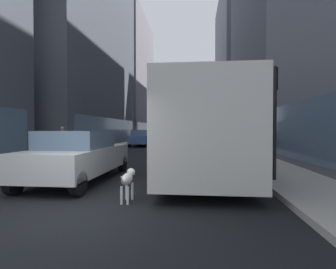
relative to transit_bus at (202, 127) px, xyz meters
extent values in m
plane|color=black|center=(-2.80, 28.70, -1.78)|extent=(120.00, 120.00, 0.00)
cube|color=#ADA89E|center=(-8.50, 28.70, -1.70)|extent=(2.40, 110.00, 0.15)
cube|color=#ADA89E|center=(2.90, 28.70, -1.70)|extent=(2.40, 110.00, 0.15)
cube|color=#4C515B|center=(-14.70, 15.37, 12.54)|extent=(11.70, 19.34, 28.63)
cube|color=slate|center=(-8.87, 15.37, -0.18)|extent=(0.08, 17.40, 2.40)
cube|color=slate|center=(-14.70, 34.60, 8.92)|extent=(11.59, 16.19, 21.39)
cube|color=slate|center=(-8.92, 34.60, -0.18)|extent=(0.08, 14.57, 2.40)
cube|color=slate|center=(3.97, -2.59, -0.18)|extent=(0.08, 13.87, 2.40)
cube|color=#4C515B|center=(9.10, 16.42, 12.21)|extent=(8.87, 20.10, 27.98)
cube|color=slate|center=(4.69, 16.42, -0.18)|extent=(0.08, 18.09, 2.40)
cube|color=slate|center=(9.10, 39.89, 11.98)|extent=(9.56, 22.64, 27.51)
cube|color=slate|center=(4.34, 39.89, -0.18)|extent=(0.08, 20.38, 2.40)
cube|color=silver|center=(0.00, -0.01, -0.10)|extent=(2.55, 11.50, 2.75)
cube|color=slate|center=(0.00, -0.01, 0.39)|extent=(2.57, 11.04, 0.90)
cube|color=black|center=(0.00, 5.69, -1.23)|extent=(2.55, 0.16, 0.44)
cylinder|color=black|center=(-1.12, 3.54, -1.28)|extent=(0.30, 1.00, 1.00)
cylinder|color=black|center=(1.13, 3.54, -1.28)|extent=(0.30, 1.00, 1.00)
cylinder|color=black|center=(-1.12, -4.16, -1.28)|extent=(0.30, 1.00, 1.00)
cylinder|color=black|center=(1.13, -4.16, -1.28)|extent=(0.30, 1.00, 1.00)
cube|color=silver|center=(-1.45, 5.14, 0.72)|extent=(0.08, 0.24, 0.40)
cube|color=black|center=(-4.00, 22.89, -1.08)|extent=(1.71, 4.58, 0.75)
cube|color=slate|center=(-4.00, 22.66, -0.43)|extent=(1.57, 2.06, 0.55)
cylinder|color=black|center=(-4.75, 24.77, -1.46)|extent=(0.22, 0.64, 0.64)
cylinder|color=black|center=(-3.25, 24.77, -1.46)|extent=(0.22, 0.64, 0.64)
cylinder|color=black|center=(-4.75, 21.01, -1.46)|extent=(0.22, 0.64, 0.64)
cylinder|color=black|center=(-3.25, 21.01, -1.46)|extent=(0.22, 0.64, 0.64)
cube|color=slate|center=(-4.00, 31.19, -1.08)|extent=(1.76, 4.09, 0.75)
cube|color=slate|center=(-4.00, 30.99, -0.43)|extent=(1.62, 1.84, 0.55)
cylinder|color=black|center=(-4.77, 32.82, -1.46)|extent=(0.22, 0.64, 0.64)
cylinder|color=black|center=(-3.23, 32.82, -1.46)|extent=(0.22, 0.64, 0.64)
cylinder|color=black|center=(-4.77, 29.56, -1.46)|extent=(0.22, 0.64, 0.64)
cylinder|color=black|center=(-3.23, 29.56, -1.46)|extent=(0.22, 0.64, 0.64)
cube|color=#B7BABF|center=(-4.00, 35.97, -1.08)|extent=(1.95, 4.00, 0.75)
cube|color=slate|center=(-4.00, 35.77, -0.43)|extent=(1.79, 1.80, 0.55)
cylinder|color=black|center=(-4.86, 37.55, -1.46)|extent=(0.22, 0.64, 0.64)
cylinder|color=black|center=(-3.14, 37.55, -1.46)|extent=(0.22, 0.64, 0.64)
cylinder|color=black|center=(-4.86, 34.38, -1.46)|extent=(0.22, 0.64, 0.64)
cylinder|color=black|center=(-3.14, 34.38, -1.46)|extent=(0.22, 0.64, 0.64)
cube|color=#4C6BB7|center=(-5.60, 14.44, -1.08)|extent=(1.74, 4.35, 0.75)
cube|color=slate|center=(-5.60, 14.22, -0.43)|extent=(1.60, 1.96, 0.55)
cylinder|color=black|center=(-6.36, 16.19, -1.46)|extent=(0.22, 0.64, 0.64)
cylinder|color=black|center=(-4.84, 16.19, -1.46)|extent=(0.22, 0.64, 0.64)
cylinder|color=black|center=(-6.36, 12.68, -1.46)|extent=(0.22, 0.64, 0.64)
cylinder|color=black|center=(-4.84, 12.68, -1.46)|extent=(0.22, 0.64, 0.64)
cube|color=silver|center=(-4.00, -3.02, -1.08)|extent=(1.93, 4.77, 0.75)
cube|color=slate|center=(-4.00, -3.26, -0.43)|extent=(1.77, 2.15, 0.55)
cylinder|color=black|center=(-4.85, -1.05, -1.46)|extent=(0.22, 0.64, 0.64)
cylinder|color=black|center=(-3.15, -1.05, -1.46)|extent=(0.22, 0.64, 0.64)
cylinder|color=black|center=(-4.85, -4.99, -1.46)|extent=(0.22, 0.64, 0.64)
cylinder|color=black|center=(-3.15, -4.99, -1.46)|extent=(0.22, 0.64, 0.64)
cube|color=#A51919|center=(-1.60, 16.96, -0.28)|extent=(2.30, 2.00, 2.10)
cube|color=silver|center=(-1.60, 13.21, -0.03)|extent=(2.30, 5.50, 2.60)
cylinder|color=black|center=(-2.61, 16.96, -1.33)|extent=(0.28, 0.90, 0.90)
cylinder|color=black|center=(-0.59, 16.96, -1.33)|extent=(0.28, 0.90, 0.90)
cylinder|color=black|center=(-2.61, 11.46, -1.33)|extent=(0.28, 0.90, 0.90)
cylinder|color=black|center=(-0.59, 11.46, -1.33)|extent=(0.28, 0.90, 0.90)
ellipsoid|color=white|center=(-1.82, -5.33, -1.25)|extent=(0.22, 0.60, 0.26)
sphere|color=white|center=(-1.82, -4.95, -1.16)|extent=(0.20, 0.20, 0.20)
sphere|color=black|center=(-1.88, -4.93, -1.14)|extent=(0.07, 0.07, 0.07)
sphere|color=black|center=(-1.76, -4.93, -1.14)|extent=(0.07, 0.07, 0.07)
cylinder|color=white|center=(-1.82, -5.73, -1.20)|extent=(0.03, 0.16, 0.19)
cylinder|color=white|center=(-1.89, -5.12, -1.58)|extent=(0.06, 0.06, 0.40)
cylinder|color=white|center=(-1.75, -5.12, -1.58)|extent=(0.06, 0.06, 0.40)
cylinder|color=white|center=(-1.89, -5.54, -1.58)|extent=(0.06, 0.06, 0.40)
cylinder|color=white|center=(-1.75, -5.54, -1.58)|extent=(0.06, 0.06, 0.40)
sphere|color=black|center=(-1.77, -5.23, -1.21)|extent=(0.04, 0.04, 0.04)
sphere|color=black|center=(-1.88, -5.41, -1.23)|extent=(0.04, 0.04, 0.04)
sphere|color=black|center=(-1.80, -5.51, -1.19)|extent=(0.04, 0.04, 0.04)
cylinder|color=#1E1E2D|center=(-8.12, 3.63, -1.20)|extent=(0.28, 0.28, 0.85)
cylinder|color=#B2A58C|center=(-8.12, 3.63, -0.47)|extent=(0.34, 0.34, 0.62)
sphere|color=tan|center=(-8.12, 3.63, -0.05)|extent=(0.22, 0.22, 0.22)
cube|color=#59331E|center=(-7.90, 3.63, -0.73)|extent=(0.12, 0.24, 0.20)
cylinder|color=black|center=(2.10, -3.02, 0.07)|extent=(0.12, 0.12, 3.40)
cube|color=black|center=(2.10, -2.84, 1.42)|extent=(0.24, 0.20, 0.70)
sphere|color=red|center=(2.10, -2.73, 1.64)|extent=(0.11, 0.11, 0.11)
sphere|color=orange|center=(2.10, -2.73, 1.42)|extent=(0.11, 0.11, 0.11)
sphere|color=green|center=(2.10, -2.73, 1.20)|extent=(0.11, 0.11, 0.11)
camera|label=1|loc=(-0.27, -11.17, -0.12)|focal=28.02mm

